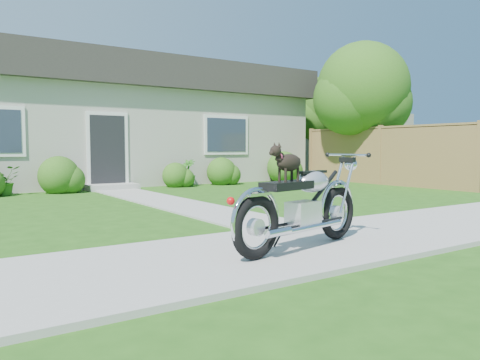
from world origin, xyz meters
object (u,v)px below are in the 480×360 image
fence (380,155)px  house (122,120)px  tree_near (367,93)px  tree_far (331,111)px  motorcycle_with_dog (303,203)px  potted_plant_right (188,173)px  potted_plant_left (5,181)px

fence → house: bearing=135.3°
tree_near → tree_far: bearing=60.4°
tree_near → tree_far: size_ratio=1.10×
fence → motorcycle_with_dog: (-8.52, -5.99, -0.39)m
potted_plant_right → motorcycle_with_dog: size_ratio=0.38×
house → potted_plant_left: (-4.21, -3.44, -1.79)m
house → motorcycle_with_dog: (-2.21, -12.23, -1.60)m
fence → motorcycle_with_dog: bearing=-144.9°
tree_far → potted_plant_left: tree_far is taller
potted_plant_left → tree_near: bearing=-9.7°
fence → potted_plant_left: size_ratio=9.01×
tree_near → potted_plant_left: (-10.91, 1.86, -2.68)m
tree_far → potted_plant_right: size_ratio=5.22×
motorcycle_with_dog → potted_plant_right: bearing=59.0°
tree_far → tree_near: bearing=-119.6°
fence → tree_near: (0.40, 0.94, 2.11)m
house → motorcycle_with_dog: bearing=-100.3°
tree_far → motorcycle_with_dog: (-11.17, -10.90, -2.21)m
house → potted_plant_right: bearing=-76.3°
fence → potted_plant_right: 6.16m
fence → tree_near: 2.34m
tree_near → potted_plant_right: (-5.86, 1.86, -2.63)m
tree_near → potted_plant_right: bearing=162.4°
fence → tree_near: tree_near is taller
potted_plant_right → fence: bearing=-27.1°
potted_plant_left → motorcycle_with_dog: motorcycle_with_dog is taller
tree_near → motorcycle_with_dog: (-8.91, -6.93, -2.49)m
potted_plant_left → motorcycle_with_dog: (2.00, -8.79, 0.19)m
tree_near → tree_far: 4.58m
house → tree_far: size_ratio=2.92×
house → tree_near: size_ratio=2.65×
tree_far → potted_plant_right: (-8.12, -2.11, -2.35)m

